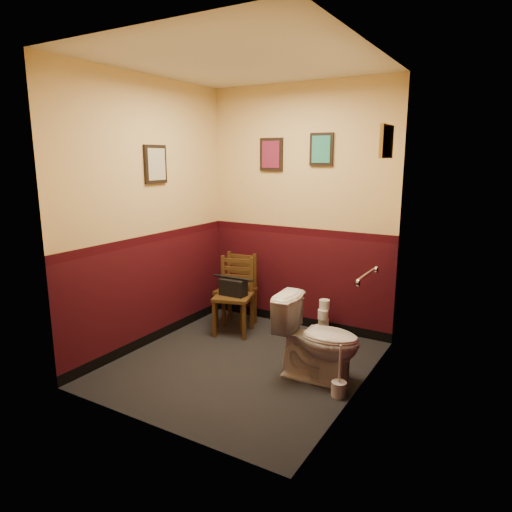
{
  "coord_description": "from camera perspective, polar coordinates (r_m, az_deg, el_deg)",
  "views": [
    {
      "loc": [
        2.15,
        -3.4,
        1.92
      ],
      "look_at": [
        0.0,
        0.25,
        1.0
      ],
      "focal_mm": 32.0,
      "sensor_mm": 36.0,
      "label": 1
    }
  ],
  "objects": [
    {
      "name": "wall_right",
      "position": [
        3.6,
        13.19,
        2.84
      ],
      "size": [
        0.0,
        2.4,
        2.7
      ],
      "primitive_type": "cube",
      "rotation": [
        1.57,
        0.0,
        -1.57
      ],
      "color": "#380A11",
      "rests_on": "ground"
    },
    {
      "name": "framed_print_right",
      "position": [
        4.14,
        15.98,
        13.61
      ],
      "size": [
        0.04,
        0.34,
        0.28
      ],
      "color": "olive",
      "rests_on": "wall_right"
    },
    {
      "name": "toilet",
      "position": [
        4.07,
        7.7,
        -10.27
      ],
      "size": [
        0.77,
        0.46,
        0.73
      ],
      "primitive_type": "imported",
      "rotation": [
        0.0,
        0.0,
        1.63
      ],
      "color": "white",
      "rests_on": "floor"
    },
    {
      "name": "wall_back",
      "position": [
        5.11,
        5.45,
        5.79
      ],
      "size": [
        2.2,
        0.0,
        2.7
      ],
      "primitive_type": "cube",
      "rotation": [
        1.57,
        0.0,
        0.0
      ],
      "color": "#380A11",
      "rests_on": "ground"
    },
    {
      "name": "handbag",
      "position": [
        5.0,
        -2.86,
        -3.91
      ],
      "size": [
        0.29,
        0.15,
        0.21
      ],
      "rotation": [
        0.0,
        0.0,
        0.02
      ],
      "color": "black",
      "rests_on": "chair_right"
    },
    {
      "name": "ceiling",
      "position": [
        4.1,
        -1.93,
        23.24
      ],
      "size": [
        2.2,
        2.4,
        0.0
      ],
      "primitive_type": "cube",
      "rotation": [
        3.14,
        0.0,
        0.0
      ],
      "color": "silver",
      "rests_on": "ground"
    },
    {
      "name": "framed_print_back_a",
      "position": [
        5.21,
        1.92,
        12.58
      ],
      "size": [
        0.28,
        0.04,
        0.36
      ],
      "color": "black",
      "rests_on": "wall_back"
    },
    {
      "name": "wall_front",
      "position": [
        3.13,
        -13.63,
        1.42
      ],
      "size": [
        2.2,
        0.0,
        2.7
      ],
      "primitive_type": "cube",
      "rotation": [
        -1.57,
        0.0,
        0.0
      ],
      "color": "#380A11",
      "rests_on": "ground"
    },
    {
      "name": "toilet_brush",
      "position": [
        3.94,
        10.31,
        -15.91
      ],
      "size": [
        0.12,
        0.12,
        0.45
      ],
      "color": "silver",
      "rests_on": "floor"
    },
    {
      "name": "chair_left",
      "position": [
        5.28,
        -2.4,
        -4.27
      ],
      "size": [
        0.43,
        0.43,
        0.83
      ],
      "rotation": [
        0.0,
        0.0,
        0.1
      ],
      "color": "#462E15",
      "rests_on": "floor"
    },
    {
      "name": "floor",
      "position": [
        4.45,
        -1.68,
        -13.28
      ],
      "size": [
        2.2,
        2.4,
        0.0
      ],
      "primitive_type": "cube",
      "color": "black",
      "rests_on": "ground"
    },
    {
      "name": "grab_bar",
      "position": [
        3.92,
        13.59,
        -2.39
      ],
      "size": [
        0.05,
        0.56,
        0.06
      ],
      "color": "silver",
      "rests_on": "wall_right"
    },
    {
      "name": "wall_left",
      "position": [
        4.73,
        -13.17,
        5.02
      ],
      "size": [
        0.0,
        2.4,
        2.7
      ],
      "primitive_type": "cube",
      "rotation": [
        1.57,
        0.0,
        1.57
      ],
      "color": "#380A11",
      "rests_on": "ground"
    },
    {
      "name": "chair_right",
      "position": [
        5.06,
        -2.73,
        -4.99
      ],
      "size": [
        0.49,
        0.49,
        0.84
      ],
      "rotation": [
        0.0,
        0.0,
        0.29
      ],
      "color": "#462E15",
      "rests_on": "floor"
    },
    {
      "name": "framed_print_left",
      "position": [
        4.76,
        -12.44,
        11.14
      ],
      "size": [
        0.04,
        0.3,
        0.38
      ],
      "color": "black",
      "rests_on": "wall_left"
    },
    {
      "name": "tp_stack",
      "position": [
        5.06,
        8.45,
        -8.04
      ],
      "size": [
        0.24,
        0.14,
        0.41
      ],
      "color": "silver",
      "rests_on": "floor"
    },
    {
      "name": "framed_print_back_b",
      "position": [
        4.96,
        8.18,
        13.06
      ],
      "size": [
        0.26,
        0.04,
        0.34
      ],
      "color": "black",
      "rests_on": "wall_back"
    }
  ]
}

